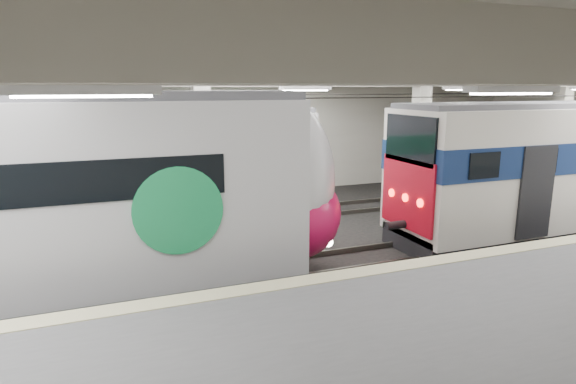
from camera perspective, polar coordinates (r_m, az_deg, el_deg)
name	(u,v)px	position (r m, az deg, el deg)	size (l,w,h in m)	color
station_hall	(366,161)	(11.71, 9.23, 3.64)	(36.00, 24.00, 5.75)	black
modern_emu	(54,204)	(12.07, -25.95, -1.28)	(15.41, 3.18, 4.89)	silver
older_rer	(574,165)	(19.28, 30.79, 2.78)	(13.68, 3.02, 4.50)	beige
far_train	(127,170)	(17.47, -18.51, 2.51)	(13.23, 2.83, 4.25)	silver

